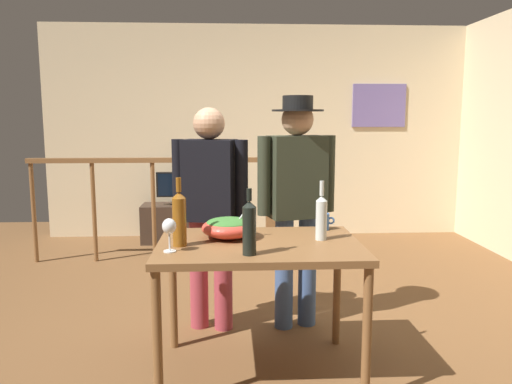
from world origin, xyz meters
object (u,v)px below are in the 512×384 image
wine_glass (169,228)px  person_standing_left (210,202)px  framed_picture (379,106)px  stair_railing (198,195)px  flat_screen_tv (179,185)px  serving_table (259,257)px  tv_console (180,223)px  wine_bottle_clear (321,217)px  person_standing_right (297,193)px  wine_bottle_dark (249,227)px  salad_bowl (229,227)px  mug_blue (323,222)px  wine_bottle_amber (179,218)px

wine_glass → person_standing_left: (0.18, 0.84, -0.01)m
framed_picture → stair_railing: size_ratio=0.26×
flat_screen_tv → serving_table: 3.30m
tv_console → wine_bottle_clear: (1.14, -3.19, 0.70)m
person_standing_right → stair_railing: bearing=-80.1°
flat_screen_tv → person_standing_right: 2.78m
flat_screen_tv → wine_bottle_dark: wine_bottle_dark is taller
wine_bottle_clear → serving_table: bearing=-172.3°
salad_bowl → mug_blue: salad_bowl is taller
flat_screen_tv → mug_blue: mug_blue is taller
flat_screen_tv → salad_bowl: bearing=-78.9°
framed_picture → wine_bottle_clear: framed_picture is taller
wine_glass → person_standing_right: person_standing_right is taller
person_standing_left → flat_screen_tv: bearing=-64.8°
flat_screen_tv → wine_bottle_clear: bearing=-70.1°
framed_picture → wine_bottle_amber: 4.25m
framed_picture → stair_railing: framed_picture is taller
tv_console → person_standing_left: bearing=-79.6°
stair_railing → wine_bottle_dark: bearing=-80.8°
stair_railing → framed_picture: bearing=26.5°
framed_picture → stair_railing: (-2.23, -1.11, -0.95)m
wine_bottle_dark → wine_bottle_clear: wine_bottle_dark is taller
person_standing_left → wine_glass: bearing=92.4°
person_standing_left → person_standing_right: size_ratio=0.95×
flat_screen_tv → salad_bowl: salad_bowl is taller
wine_glass → person_standing_left: 0.86m
person_standing_left → person_standing_right: bearing=-165.3°
salad_bowl → framed_picture: bearing=60.9°
framed_picture → wine_bottle_amber: bearing=-121.2°
mug_blue → person_standing_left: size_ratio=0.07×
tv_console → wine_bottle_amber: size_ratio=2.35×
wine_bottle_dark → wine_bottle_amber: bearing=151.9°
person_standing_left → person_standing_right: person_standing_right is taller
serving_table → wine_bottle_clear: size_ratio=3.33×
stair_railing → wine_bottle_clear: same height
wine_glass → wine_bottle_amber: size_ratio=0.47×
flat_screen_tv → serving_table: flat_screen_tv is taller
wine_bottle_amber → person_standing_left: size_ratio=0.24×
tv_console → wine_bottle_amber: bearing=-84.3°
tv_console → person_standing_left: (0.47, -2.58, 0.69)m
mug_blue → person_standing_left: (-0.73, 0.36, 0.07)m
framed_picture → person_standing_right: 3.27m
wine_bottle_amber → salad_bowl: bearing=32.7°
wine_bottle_clear → person_standing_right: bearing=95.7°
wine_bottle_dark → person_standing_right: bearing=68.1°
wine_bottle_amber → wine_glass: bearing=-109.1°
salad_bowl → wine_bottle_dark: size_ratio=0.93×
framed_picture → tv_console: (-2.50, -0.29, -1.42)m
wine_bottle_dark → wine_bottle_clear: size_ratio=1.01×
stair_railing → person_standing_left: size_ratio=1.63×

